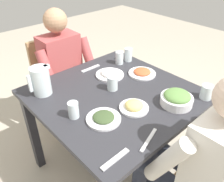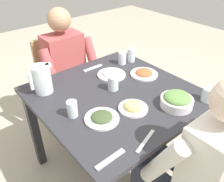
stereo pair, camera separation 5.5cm
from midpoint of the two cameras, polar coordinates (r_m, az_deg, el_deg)
name	(u,v)px [view 1 (the left image)]	position (r m, az deg, el deg)	size (l,w,h in m)	color
ground_plane	(114,167)	(2.06, -0.23, -18.14)	(8.00, 8.00, 0.00)	#B7AD99
dining_table	(115,106)	(1.61, -0.28, -3.82)	(1.00, 1.00, 0.75)	#2D2D33
chair_near	(57,79)	(2.27, -14.00, 2.90)	(0.40, 0.40, 0.88)	tan
diner_near	(68,73)	(2.04, -11.66, 4.31)	(0.48, 0.53, 1.17)	#B24C4C
diner_far	(195,157)	(1.34, 18.66, -15.22)	(0.48, 0.53, 1.17)	silver
water_pitcher	(41,81)	(1.57, -18.09, 2.40)	(0.16, 0.12, 0.19)	silver
salad_bowl	(177,98)	(1.46, 14.66, -1.80)	(0.20, 0.20, 0.09)	white
plate_dolmas	(104,118)	(1.32, -3.30, -6.66)	(0.20, 0.20, 0.04)	white
plate_yoghurt	(110,74)	(1.73, -1.46, 4.27)	(0.21, 0.21, 0.05)	white
plate_rice_curry	(142,73)	(1.76, 6.55, 4.54)	(0.21, 0.21, 0.04)	white
plate_fries	(134,106)	(1.40, 4.33, -3.78)	(0.18, 0.18, 0.06)	white
water_glass_center	(73,110)	(1.34, -10.65, -4.62)	(0.06, 0.06, 0.10)	silver
water_glass_by_pitcher	(119,58)	(1.90, 1.01, 8.18)	(0.06, 0.06, 0.10)	silver
water_glass_near_left	(112,83)	(1.56, -0.91, 1.98)	(0.07, 0.07, 0.10)	silver
water_glass_far_right	(128,55)	(1.94, 3.22, 8.92)	(0.06, 0.06, 0.11)	silver
water_glass_near_right	(207,92)	(1.58, 21.39, -0.24)	(0.08, 0.08, 0.09)	silver
fork_near	(91,68)	(1.84, -6.16, 5.55)	(0.17, 0.03, 0.01)	silver
knife_near	(149,140)	(1.21, 7.71, -11.89)	(0.18, 0.02, 0.01)	silver
fork_far	(115,159)	(1.12, -0.67, -16.49)	(0.17, 0.03, 0.01)	silver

